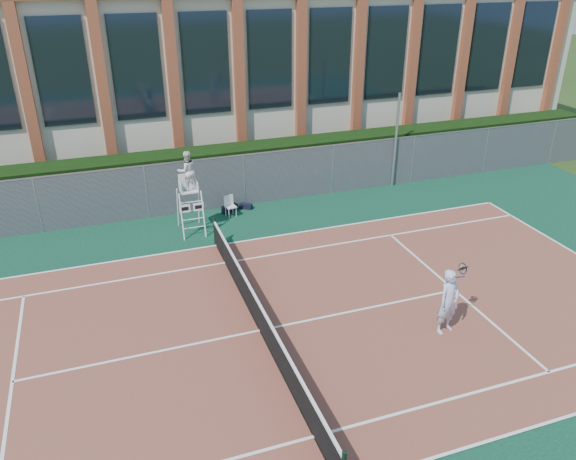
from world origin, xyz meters
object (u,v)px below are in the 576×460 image
object	(u,v)px
steel_pole	(396,141)
umpire_chair	(187,173)
tennis_player	(449,301)
plastic_chair	(230,204)

from	to	relation	value
steel_pole	umpire_chair	bearing A→B (deg)	-170.18
steel_pole	tennis_player	xyz separation A→B (m)	(-4.07, -10.41, -1.13)
plastic_chair	tennis_player	world-z (taller)	tennis_player
steel_pole	plastic_chair	world-z (taller)	steel_pole
steel_pole	plastic_chair	bearing A→B (deg)	-174.39
steel_pole	umpire_chair	size ratio (longest dim) A/B	1.32
umpire_chair	plastic_chair	distance (m)	2.68
tennis_player	plastic_chair	bearing A→B (deg)	111.38
umpire_chair	steel_pole	bearing A→B (deg)	9.82
steel_pole	plastic_chair	size ratio (longest dim) A/B	4.98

